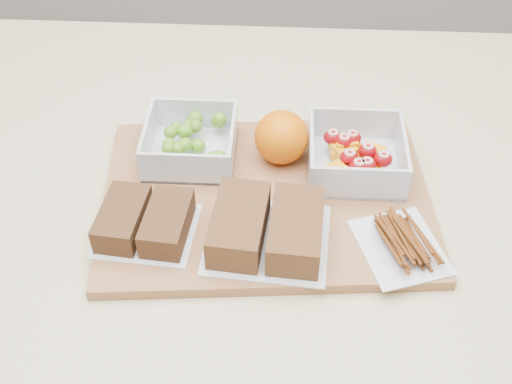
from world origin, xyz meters
TOP-DOWN VIEW (x-y plane):
  - counter at (0.00, 0.00)m, footprint 1.20×0.90m
  - cutting_board at (0.03, 0.01)m, footprint 0.45×0.34m
  - grape_container at (-0.08, 0.08)m, footprint 0.12×0.12m
  - fruit_container at (0.14, 0.06)m, footprint 0.13×0.13m
  - orange at (0.04, 0.08)m, footprint 0.07×0.07m
  - sandwich_bag_left at (-0.12, -0.07)m, footprint 0.13×0.11m
  - sandwich_bag_center at (0.03, -0.07)m, footprint 0.16×0.14m
  - pretzel_bag at (0.19, -0.08)m, footprint 0.12×0.14m

SIDE VIEW (x-z plane):
  - counter at x=0.00m, z-range 0.00..0.90m
  - cutting_board at x=0.03m, z-range 0.90..0.92m
  - pretzel_bag at x=0.19m, z-range 0.92..0.94m
  - sandwich_bag_left at x=-0.12m, z-range 0.92..0.95m
  - fruit_container at x=0.14m, z-range 0.91..0.96m
  - grape_container at x=-0.08m, z-range 0.91..0.96m
  - sandwich_bag_center at x=0.03m, z-range 0.92..0.96m
  - orange at x=0.04m, z-range 0.92..0.99m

